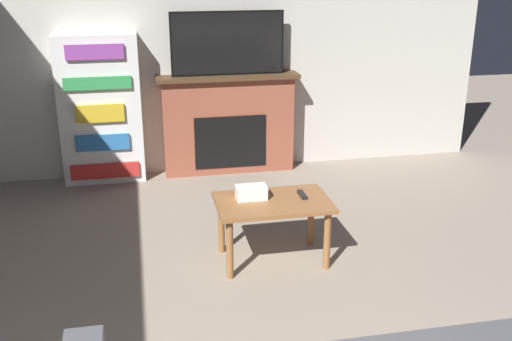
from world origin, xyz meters
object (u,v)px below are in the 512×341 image
object	(u,v)px
tv	(228,43)
coffee_table	(273,210)
bookshelf	(101,110)
fireplace	(229,124)

from	to	relation	value
tv	coffee_table	bearing A→B (deg)	-89.81
tv	bookshelf	bearing A→B (deg)	-179.86
coffee_table	bookshelf	distance (m)	2.37
fireplace	bookshelf	world-z (taller)	bookshelf
fireplace	coffee_table	size ratio (longest dim) A/B	1.74
fireplace	bookshelf	distance (m)	1.27
tv	bookshelf	size ratio (longest dim) A/B	0.77
tv	fireplace	bearing A→B (deg)	90.00
coffee_table	bookshelf	bearing A→B (deg)	122.57
fireplace	coffee_table	xyz separation A→B (m)	(0.01, -2.00, -0.11)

